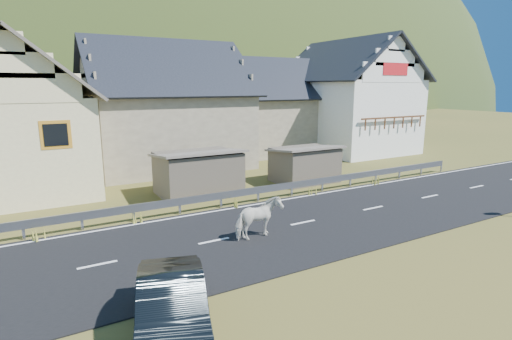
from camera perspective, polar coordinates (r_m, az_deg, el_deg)
ground at (r=16.73m, az=6.71°, el=-7.60°), size 160.00×160.00×0.00m
road at (r=16.73m, az=6.71°, el=-7.53°), size 60.00×7.00×0.04m
lane_markings at (r=16.72m, az=6.71°, el=-7.45°), size 60.00×6.60×0.01m
guardrail at (r=19.51m, az=0.32°, el=-2.94°), size 28.10×0.09×0.75m
shed_left at (r=21.01m, az=-8.28°, el=-0.48°), size 4.30×3.30×2.40m
shed_right at (r=23.72m, az=6.93°, el=0.74°), size 3.80×2.90×2.20m
house_cream at (r=24.66m, az=-31.30°, el=7.40°), size 7.80×9.80×8.30m
house_stone_a at (r=28.91m, az=-12.94°, el=9.78°), size 10.80×9.80×8.90m
house_stone_b at (r=34.93m, az=2.18°, el=9.74°), size 9.80×8.80×8.10m
house_white at (r=36.16m, az=13.03°, el=10.83°), size 8.80×10.80×9.70m
mountain at (r=194.86m, az=-25.29°, el=3.26°), size 440.00×280.00×260.00m
horse at (r=14.78m, az=0.38°, el=-6.91°), size 1.03×1.88×1.52m
car at (r=9.61m, az=-11.90°, el=-18.77°), size 2.64×4.54×1.41m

